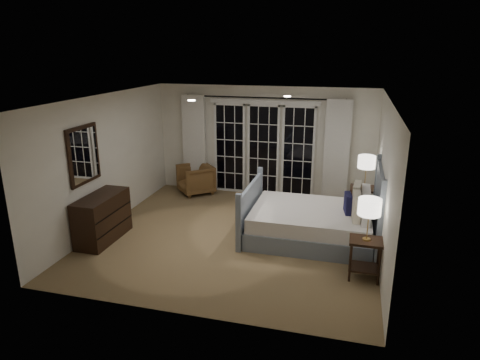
% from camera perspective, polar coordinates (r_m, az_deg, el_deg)
% --- Properties ---
extents(floor, '(5.00, 5.00, 0.00)m').
position_cam_1_polar(floor, '(7.91, -0.73, -7.44)').
color(floor, brown).
rests_on(floor, ground).
extents(ceiling, '(5.00, 5.00, 0.00)m').
position_cam_1_polar(ceiling, '(7.23, -0.80, 10.86)').
color(ceiling, silver).
rests_on(ceiling, wall_back).
extents(wall_left, '(0.02, 5.00, 2.50)m').
position_cam_1_polar(wall_left, '(8.48, -17.27, 2.43)').
color(wall_left, white).
rests_on(wall_left, floor).
extents(wall_right, '(0.02, 5.00, 2.50)m').
position_cam_1_polar(wall_right, '(7.24, 18.66, -0.17)').
color(wall_right, white).
rests_on(wall_right, floor).
extents(wall_back, '(5.00, 0.02, 2.50)m').
position_cam_1_polar(wall_back, '(9.84, 3.18, 5.16)').
color(wall_back, white).
rests_on(wall_back, floor).
extents(wall_front, '(5.00, 0.02, 2.50)m').
position_cam_1_polar(wall_front, '(5.25, -8.17, -5.97)').
color(wall_front, white).
rests_on(wall_front, floor).
extents(french_doors, '(2.50, 0.04, 2.20)m').
position_cam_1_polar(french_doors, '(9.83, 3.12, 4.20)').
color(french_doors, black).
rests_on(french_doors, wall_back).
extents(curtain_rod, '(3.50, 0.03, 0.03)m').
position_cam_1_polar(curtain_rod, '(9.58, 3.16, 10.90)').
color(curtain_rod, black).
rests_on(curtain_rod, wall_back).
extents(curtain_left, '(0.55, 0.10, 2.25)m').
position_cam_1_polar(curtain_left, '(10.20, -6.11, 4.95)').
color(curtain_left, silver).
rests_on(curtain_left, curtain_rod).
extents(curtain_right, '(0.55, 0.10, 2.25)m').
position_cam_1_polar(curtain_right, '(9.55, 12.77, 3.78)').
color(curtain_right, silver).
rests_on(curtain_right, curtain_rod).
extents(downlight_a, '(0.12, 0.12, 0.01)m').
position_cam_1_polar(downlight_a, '(7.65, 6.33, 11.03)').
color(downlight_a, white).
rests_on(downlight_a, ceiling).
extents(downlight_b, '(0.12, 0.12, 0.01)m').
position_cam_1_polar(downlight_b, '(7.05, -6.48, 10.50)').
color(downlight_b, white).
rests_on(downlight_b, ceiling).
extents(bed, '(2.29, 1.65, 1.34)m').
position_cam_1_polar(bed, '(7.77, 9.89, -5.49)').
color(bed, gray).
rests_on(bed, floor).
extents(nightstand_left, '(0.48, 0.38, 0.62)m').
position_cam_1_polar(nightstand_left, '(6.64, 16.35, -9.33)').
color(nightstand_left, black).
rests_on(nightstand_left, floor).
extents(nightstand_right, '(0.53, 0.43, 0.69)m').
position_cam_1_polar(nightstand_right, '(8.76, 16.12, -2.42)').
color(nightstand_right, black).
rests_on(nightstand_right, floor).
extents(lamp_left, '(0.33, 0.33, 0.63)m').
position_cam_1_polar(lamp_left, '(6.36, 16.89, -3.50)').
color(lamp_left, tan).
rests_on(lamp_left, nightstand_left).
extents(lamp_right, '(0.33, 0.33, 0.64)m').
position_cam_1_polar(lamp_right, '(8.55, 16.53, 2.28)').
color(lamp_right, tan).
rests_on(lamp_right, nightstand_right).
extents(armchair, '(1.05, 1.04, 0.68)m').
position_cam_1_polar(armchair, '(10.11, -5.94, 0.11)').
color(armchair, brown).
rests_on(armchair, floor).
extents(dresser, '(0.50, 1.17, 0.83)m').
position_cam_1_polar(dresser, '(7.99, -17.88, -4.82)').
color(dresser, black).
rests_on(dresser, floor).
extents(mirror, '(0.05, 0.85, 1.00)m').
position_cam_1_polar(mirror, '(7.79, -20.11, 3.17)').
color(mirror, black).
rests_on(mirror, wall_left).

